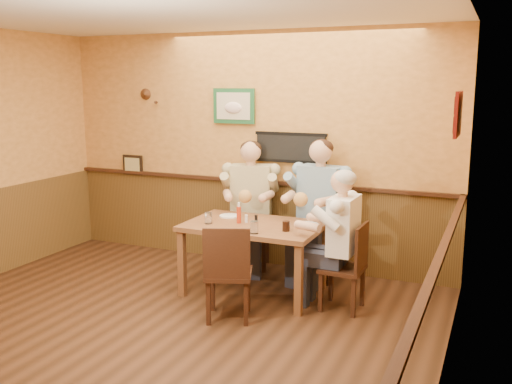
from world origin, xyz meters
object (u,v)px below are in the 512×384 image
at_px(chair_back_right, 320,235).
at_px(water_glass_mid, 254,227).
at_px(salt_shaker, 246,219).
at_px(diner_tan_shirt, 251,211).
at_px(diner_white_elder, 343,248).
at_px(pepper_shaker, 256,219).
at_px(chair_right_end, 343,266).
at_px(chair_near_side, 229,271).
at_px(water_glass_left, 208,218).
at_px(diner_blue_polo, 320,217).
at_px(chair_back_left, 251,228).
at_px(hot_sauce_bottle, 239,214).
at_px(dining_table, 254,232).
at_px(cola_tumbler, 286,226).

relative_size(chair_back_right, water_glass_mid, 8.08).
bearing_deg(salt_shaker, diner_tan_shirt, 110.44).
xyz_separation_m(diner_white_elder, pepper_shaker, (-0.98, 0.13, 0.17)).
distance_m(chair_right_end, chair_near_side, 1.12).
bearing_deg(water_glass_left, diner_blue_polo, 44.04).
distance_m(chair_back_left, hot_sauce_bottle, 0.91).
height_order(dining_table, cola_tumbler, cola_tumbler).
bearing_deg(hot_sauce_bottle, chair_back_right, 49.07).
distance_m(chair_back_left, cola_tumbler, 1.24).
distance_m(chair_near_side, cola_tumbler, 0.75).
bearing_deg(pepper_shaker, water_glass_left, -150.75).
height_order(chair_back_right, water_glass_mid, chair_back_right).
bearing_deg(salt_shaker, chair_right_end, -4.94).
xyz_separation_m(diner_white_elder, hot_sauce_bottle, (-1.13, 0.04, 0.23)).
relative_size(chair_back_left, salt_shaker, 11.89).
bearing_deg(pepper_shaker, dining_table, -91.40).
xyz_separation_m(dining_table, chair_right_end, (0.98, -0.07, -0.22)).
xyz_separation_m(chair_right_end, water_glass_mid, (-0.82, -0.28, 0.38)).
relative_size(chair_near_side, diner_tan_shirt, 0.67).
height_order(chair_right_end, water_glass_mid, water_glass_mid).
bearing_deg(water_glass_mid, dining_table, 114.79).
bearing_deg(diner_white_elder, salt_shaker, -93.24).
bearing_deg(hot_sauce_bottle, cola_tumbler, -10.75).
bearing_deg(diner_tan_shirt, chair_back_right, -18.72).
relative_size(chair_right_end, chair_near_side, 0.94).
relative_size(dining_table, water_glass_mid, 11.35).
bearing_deg(pepper_shaker, chair_near_side, -85.88).
relative_size(chair_near_side, water_glass_left, 7.72).
bearing_deg(diner_white_elder, water_glass_mid, -69.06).
distance_m(chair_right_end, diner_blue_polo, 0.97).
bearing_deg(diner_blue_polo, chair_near_side, -98.32).
bearing_deg(diner_white_elder, pepper_shaker, -95.94).
bearing_deg(water_glass_left, dining_table, 22.56).
bearing_deg(cola_tumbler, diner_tan_shirt, 130.81).
height_order(dining_table, diner_blue_polo, diner_blue_polo).
bearing_deg(pepper_shaker, diner_white_elder, -7.64).
bearing_deg(pepper_shaker, cola_tumbler, -26.22).
height_order(dining_table, hot_sauce_bottle, hot_sauce_bottle).
xyz_separation_m(dining_table, chair_near_side, (0.06, -0.71, -0.20)).
distance_m(diner_blue_polo, hot_sauce_bottle, 1.01).
distance_m(chair_back_left, chair_right_end, 1.59).
distance_m(water_glass_mid, hot_sauce_bottle, 0.45).
height_order(chair_right_end, diner_blue_polo, diner_blue_polo).
xyz_separation_m(dining_table, salt_shaker, (-0.09, 0.03, 0.13)).
xyz_separation_m(chair_back_right, chair_right_end, (0.48, -0.79, -0.06)).
relative_size(chair_back_left, hot_sauce_bottle, 4.90).
height_order(chair_near_side, diner_blue_polo, diner_blue_polo).
relative_size(diner_tan_shirt, salt_shaker, 16.99).
xyz_separation_m(chair_back_left, salt_shaker, (0.28, -0.74, 0.31)).
bearing_deg(water_glass_mid, chair_right_end, 19.24).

